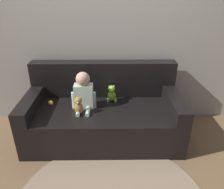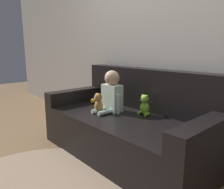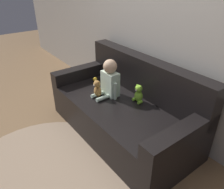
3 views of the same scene
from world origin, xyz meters
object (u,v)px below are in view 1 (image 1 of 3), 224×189
person_baby (84,92)px  toy_ball (51,103)px  teddy_bear_brown (79,106)px  plush_toy_side (112,94)px  couch (103,114)px

person_baby → toy_ball: size_ratio=7.24×
teddy_bear_brown → plush_toy_side: size_ratio=1.00×
person_baby → plush_toy_side: person_baby is taller
plush_toy_side → couch: bearing=-134.6°
couch → teddy_bear_brown: size_ratio=8.70×
couch → plush_toy_side: size_ratio=8.67×
teddy_bear_brown → plush_toy_side: (0.38, 0.31, -0.01)m
teddy_bear_brown → toy_ball: bearing=151.5°
couch → person_baby: 0.40m
person_baby → toy_ball: (-0.42, 0.06, -0.17)m
person_baby → teddy_bear_brown: bearing=-107.9°
couch → toy_ball: couch is taller
plush_toy_side → person_baby: bearing=-153.7°
couch → toy_ball: size_ratio=29.91×
couch → teddy_bear_brown: bearing=-143.6°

